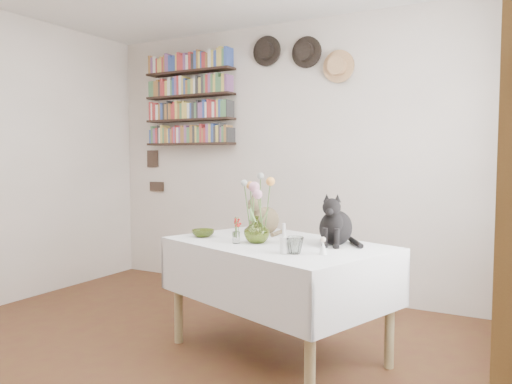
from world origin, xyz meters
The scene contains 14 objects.
room centered at (0.00, 0.00, 1.25)m, with size 4.08×4.58×2.58m.
dining_table centered at (0.54, 0.84, 0.55)m, with size 1.57×1.27×0.73m.
tabby_cat centered at (0.30, 1.14, 0.87)m, with size 0.19×0.25×0.29m, color olive, non-canonical shape.
black_cat centered at (0.89, 0.95, 0.89)m, with size 0.22×0.28×0.33m, color black, non-canonical shape.
flower_vase centered at (0.43, 0.77, 0.81)m, with size 0.16×0.16×0.17m, color #92AC42.
green_bowl centered at (-0.01, 0.81, 0.75)m, with size 0.15×0.15×0.05m, color #92AC42.
drinking_glass centered at (0.79, 0.55, 0.77)m, with size 0.10×0.10×0.10m, color white.
candlestick centered at (0.74, 0.52, 0.78)m, with size 0.05×0.05×0.17m.
berry_jar centered at (0.33, 0.69, 0.81)m, with size 0.05×0.05×0.18m.
porcelain_figurine centered at (0.94, 0.61, 0.77)m, with size 0.05×0.05×0.10m.
flower_bouquet centered at (0.43, 0.78, 1.07)m, with size 0.17×0.12×0.39m.
bookshelf_unit centered at (-1.10, 2.16, 1.84)m, with size 1.00×0.16×0.91m.
wall_hats centered at (0.12, 2.19, 2.17)m, with size 0.98×0.09×0.48m.
wall_art_plaques centered at (-1.63, 2.23, 1.12)m, with size 0.21×0.02×0.44m.
Camera 1 is at (1.93, -1.97, 1.27)m, focal length 35.00 mm.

